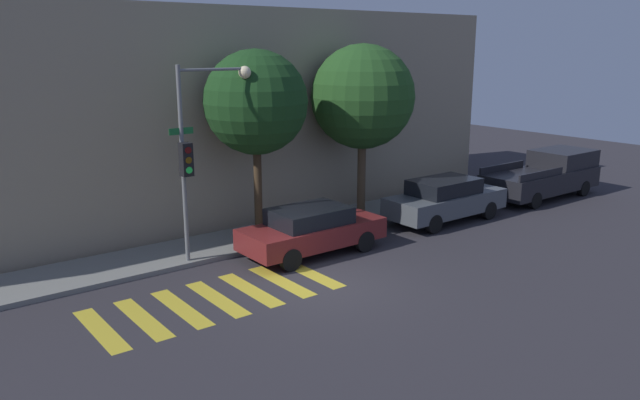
{
  "coord_description": "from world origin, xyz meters",
  "views": [
    {
      "loc": [
        -9.18,
        -12.01,
        6.02
      ],
      "look_at": [
        1.66,
        2.1,
        1.6
      ],
      "focal_mm": 35.0,
      "sensor_mm": 36.0,
      "label": 1
    }
  ],
  "objects": [
    {
      "name": "ground_plane",
      "position": [
        0.0,
        0.0,
        0.0
      ],
      "size": [
        60.0,
        60.0,
        0.0
      ],
      "primitive_type": "plane",
      "color": "#2D2B30"
    },
    {
      "name": "sidewalk",
      "position": [
        0.0,
        4.34,
        0.07
      ],
      "size": [
        26.0,
        2.27,
        0.14
      ],
      "primitive_type": "cube",
      "color": "slate",
      "rests_on": "ground"
    },
    {
      "name": "building_row",
      "position": [
        0.0,
        8.87,
        3.63
      ],
      "size": [
        26.0,
        6.0,
        7.26
      ],
      "primitive_type": "cube",
      "color": "gray",
      "rests_on": "ground"
    },
    {
      "name": "crosswalk",
      "position": [
        -2.53,
        0.8,
        0.0
      ],
      "size": [
        6.13,
        2.6,
        0.0
      ],
      "color": "gold",
      "rests_on": "ground"
    },
    {
      "name": "traffic_light_pole",
      "position": [
        -1.52,
        3.37,
        3.57
      ],
      "size": [
        2.55,
        0.56,
        5.53
      ],
      "color": "slate",
      "rests_on": "ground"
    },
    {
      "name": "sedan_near_corner",
      "position": [
        1.35,
        2.1,
        0.75
      ],
      "size": [
        4.35,
        1.8,
        1.42
      ],
      "color": "maroon",
      "rests_on": "ground"
    },
    {
      "name": "sedan_middle",
      "position": [
        7.18,
        2.1,
        0.79
      ],
      "size": [
        4.61,
        1.77,
        1.52
      ],
      "color": "#4C5156",
      "rests_on": "ground"
    },
    {
      "name": "pickup_truck",
      "position": [
        13.26,
        2.1,
        0.9
      ],
      "size": [
        5.47,
        2.07,
        1.81
      ],
      "color": "black",
      "rests_on": "ground"
    },
    {
      "name": "tree_near_corner",
      "position": [
        0.99,
        4.46,
        4.31
      ],
      "size": [
        3.23,
        3.23,
        5.94
      ],
      "color": "#42301E",
      "rests_on": "ground"
    },
    {
      "name": "tree_midblock",
      "position": [
        5.34,
        4.46,
        4.27
      ],
      "size": [
        3.64,
        3.64,
        6.1
      ],
      "color": "brown",
      "rests_on": "ground"
    }
  ]
}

